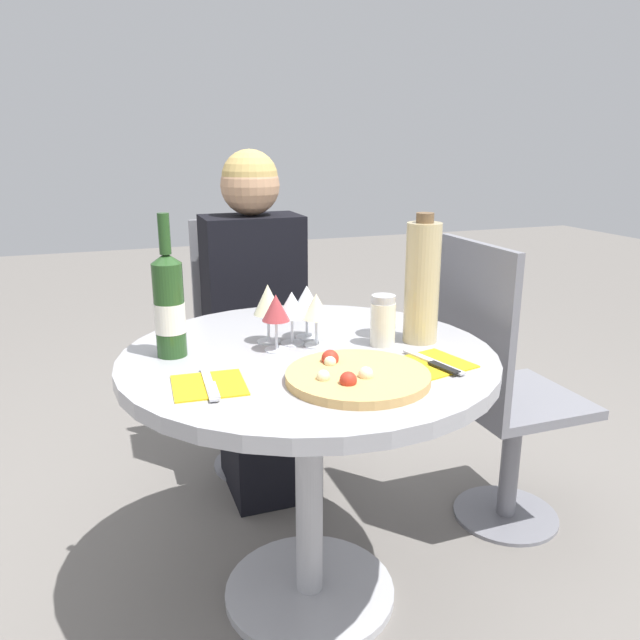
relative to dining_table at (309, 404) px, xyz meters
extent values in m
plane|color=slate|center=(0.00, 0.00, -0.57)|extent=(12.00, 12.00, 0.00)
cylinder|color=#B2B2B7|center=(0.00, 0.00, -0.55)|extent=(0.46, 0.46, 0.02)
cylinder|color=#B2B2B7|center=(0.00, 0.00, -0.22)|extent=(0.07, 0.07, 0.64)
cylinder|color=#9E9EA3|center=(0.00, 0.00, 0.12)|extent=(0.91, 0.91, 0.04)
cylinder|color=slate|center=(0.05, 0.74, -0.56)|extent=(0.34, 0.34, 0.01)
cylinder|color=slate|center=(0.05, 0.74, -0.37)|extent=(0.06, 0.06, 0.40)
cube|color=slate|center=(0.05, 0.74, -0.15)|extent=(0.38, 0.38, 0.03)
cube|color=slate|center=(0.05, 0.92, 0.11)|extent=(0.38, 0.02, 0.49)
cube|color=black|center=(0.05, 0.58, -0.35)|extent=(0.29, 0.33, 0.43)
cube|color=black|center=(0.05, 0.74, 0.12)|extent=(0.34, 0.21, 0.52)
sphere|color=tan|center=(0.05, 0.74, 0.49)|extent=(0.20, 0.20, 0.20)
sphere|color=tan|center=(0.05, 0.74, 0.51)|extent=(0.19, 0.19, 0.19)
cylinder|color=slate|center=(0.73, 0.13, -0.56)|extent=(0.34, 0.34, 0.01)
cylinder|color=slate|center=(0.73, 0.13, -0.37)|extent=(0.06, 0.06, 0.40)
cube|color=slate|center=(0.73, 0.13, -0.15)|extent=(0.38, 0.38, 0.03)
cube|color=slate|center=(0.56, 0.13, 0.11)|extent=(0.02, 0.38, 0.49)
cylinder|color=tan|center=(0.04, -0.21, 0.15)|extent=(0.31, 0.31, 0.02)
sphere|color=beige|center=(0.04, -0.24, 0.16)|extent=(0.03, 0.03, 0.03)
sphere|color=beige|center=(0.00, -0.15, 0.16)|extent=(0.03, 0.03, 0.03)
sphere|color=beige|center=(-0.05, -0.23, 0.16)|extent=(0.03, 0.03, 0.03)
sphere|color=#B22D1E|center=(0.01, -0.13, 0.16)|extent=(0.04, 0.04, 0.04)
sphere|color=#B22D1E|center=(-0.01, -0.27, 0.16)|extent=(0.04, 0.04, 0.04)
cylinder|color=#23471E|center=(-0.31, 0.09, 0.25)|extent=(0.07, 0.07, 0.22)
cone|color=#23471E|center=(-0.31, 0.09, 0.37)|extent=(0.07, 0.07, 0.02)
cylinder|color=#23471E|center=(-0.31, 0.09, 0.43)|extent=(0.03, 0.03, 0.09)
cylinder|color=silver|center=(-0.31, 0.09, 0.23)|extent=(0.07, 0.07, 0.07)
cylinder|color=tan|center=(0.30, -0.01, 0.29)|extent=(0.09, 0.09, 0.30)
cylinder|color=brown|center=(0.30, -0.01, 0.45)|extent=(0.04, 0.04, 0.02)
cylinder|color=silver|center=(0.19, -0.01, 0.19)|extent=(0.06, 0.06, 0.11)
cylinder|color=#B2B2B7|center=(0.19, -0.01, 0.26)|extent=(0.06, 0.06, 0.02)
cylinder|color=silver|center=(-0.07, 0.04, 0.14)|extent=(0.06, 0.06, 0.00)
cylinder|color=silver|center=(-0.07, 0.04, 0.18)|extent=(0.01, 0.01, 0.07)
cone|color=#9E383D|center=(-0.07, 0.04, 0.25)|extent=(0.07, 0.07, 0.06)
cylinder|color=silver|center=(0.03, 0.11, 0.14)|extent=(0.06, 0.06, 0.00)
cylinder|color=silver|center=(0.03, 0.11, 0.17)|extent=(0.01, 0.01, 0.07)
cone|color=silver|center=(0.03, 0.11, 0.24)|extent=(0.08, 0.08, 0.07)
cylinder|color=silver|center=(-0.02, 0.08, 0.14)|extent=(0.06, 0.06, 0.00)
cylinder|color=silver|center=(-0.02, 0.08, 0.17)|extent=(0.01, 0.01, 0.07)
cone|color=silver|center=(-0.02, 0.08, 0.24)|extent=(0.07, 0.07, 0.06)
cylinder|color=silver|center=(-0.07, 0.11, 0.14)|extent=(0.06, 0.06, 0.00)
cylinder|color=silver|center=(-0.07, 0.11, 0.17)|extent=(0.01, 0.01, 0.07)
cone|color=beige|center=(-0.07, 0.11, 0.25)|extent=(0.07, 0.07, 0.08)
cylinder|color=silver|center=(0.03, 0.04, 0.14)|extent=(0.06, 0.06, 0.00)
cylinder|color=silver|center=(0.03, 0.04, 0.17)|extent=(0.01, 0.01, 0.07)
cone|color=beige|center=(0.03, 0.04, 0.24)|extent=(0.07, 0.07, 0.06)
cube|color=gold|center=(-0.27, -0.13, 0.14)|extent=(0.16, 0.16, 0.00)
cube|color=silver|center=(-0.27, -0.13, 0.14)|extent=(0.03, 0.19, 0.00)
cube|color=silver|center=(-0.27, -0.18, 0.15)|extent=(0.03, 0.09, 0.00)
cube|color=gold|center=(0.24, -0.18, 0.14)|extent=(0.18, 0.18, 0.00)
cube|color=silver|center=(0.24, -0.18, 0.14)|extent=(0.06, 0.19, 0.00)
cube|color=black|center=(0.24, -0.23, 0.15)|extent=(0.04, 0.09, 0.00)
camera|label=1|loc=(-0.46, -1.36, 0.63)|focal=35.00mm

